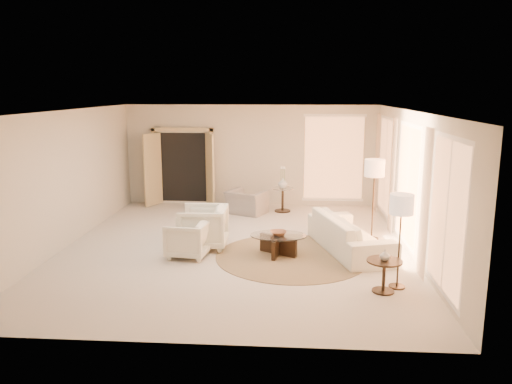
# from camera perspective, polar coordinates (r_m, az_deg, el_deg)

# --- Properties ---
(room) EXTENTS (7.04, 8.04, 2.83)m
(room) POSITION_cam_1_polar(r_m,az_deg,el_deg) (10.04, -2.44, 1.24)
(room) COLOR beige
(room) RESTS_ON ground
(windows_right) EXTENTS (0.10, 6.40, 2.40)m
(windows_right) POSITION_cam_1_polar(r_m,az_deg,el_deg) (10.35, 16.97, 0.78)
(windows_right) COLOR #FFA766
(windows_right) RESTS_ON room
(window_back_corner) EXTENTS (1.70, 0.10, 2.40)m
(window_back_corner) POSITION_cam_1_polar(r_m,az_deg,el_deg) (13.94, 8.88, 3.83)
(window_back_corner) COLOR #FFA766
(window_back_corner) RESTS_ON room
(curtains_right) EXTENTS (0.06, 5.20, 2.60)m
(curtains_right) POSITION_cam_1_polar(r_m,az_deg,el_deg) (11.21, 15.71, 1.40)
(curtains_right) COLOR beige
(curtains_right) RESTS_ON room
(french_doors) EXTENTS (1.95, 0.66, 2.16)m
(french_doors) POSITION_cam_1_polar(r_m,az_deg,el_deg) (14.13, -8.37, 2.79)
(french_doors) COLOR tan
(french_doors) RESTS_ON room
(area_rug) EXTENTS (3.22, 3.22, 0.01)m
(area_rug) POSITION_cam_1_polar(r_m,az_deg,el_deg) (9.87, 4.10, -7.33)
(area_rug) COLOR #493722
(area_rug) RESTS_ON room
(sofa) EXTENTS (1.63, 2.64, 0.72)m
(sofa) POSITION_cam_1_polar(r_m,az_deg,el_deg) (10.26, 10.67, -4.68)
(sofa) COLOR white
(sofa) RESTS_ON room
(armchair_left) EXTENTS (0.89, 0.95, 0.95)m
(armchair_left) POSITION_cam_1_polar(r_m,az_deg,el_deg) (10.33, -6.04, -3.76)
(armchair_left) COLOR white
(armchair_left) RESTS_ON room
(armchair_right) EXTENTS (0.79, 0.84, 0.78)m
(armchair_right) POSITION_cam_1_polar(r_m,az_deg,el_deg) (9.83, -7.81, -5.15)
(armchair_right) COLOR white
(armchair_right) RESTS_ON room
(accent_chair) EXTENTS (1.12, 0.96, 0.83)m
(accent_chair) POSITION_cam_1_polar(r_m,az_deg,el_deg) (13.06, -1.05, -0.71)
(accent_chair) COLOR gray
(accent_chair) RESTS_ON room
(coffee_table) EXTENTS (1.46, 1.46, 0.41)m
(coffee_table) POSITION_cam_1_polar(r_m,az_deg,el_deg) (9.88, 2.55, -5.76)
(coffee_table) COLOR black
(coffee_table) RESTS_ON room
(end_table) EXTENTS (0.57, 0.57, 0.54)m
(end_table) POSITION_cam_1_polar(r_m,az_deg,el_deg) (8.34, 14.43, -8.66)
(end_table) COLOR black
(end_table) RESTS_ON room
(side_table) EXTENTS (0.55, 0.55, 0.65)m
(side_table) POSITION_cam_1_polar(r_m,az_deg,el_deg) (13.32, 3.06, -0.60)
(side_table) COLOR black
(side_table) RESTS_ON room
(floor_lamp_near) EXTENTS (0.43, 0.43, 1.76)m
(floor_lamp_near) POSITION_cam_1_polar(r_m,az_deg,el_deg) (10.89, 13.40, 2.27)
(floor_lamp_near) COLOR black
(floor_lamp_near) RESTS_ON room
(floor_lamp_far) EXTENTS (0.38, 0.38, 1.57)m
(floor_lamp_far) POSITION_cam_1_polar(r_m,az_deg,el_deg) (8.31, 16.29, -1.84)
(floor_lamp_far) COLOR black
(floor_lamp_far) RESTS_ON room
(bowl) EXTENTS (0.37, 0.37, 0.08)m
(bowl) POSITION_cam_1_polar(r_m,az_deg,el_deg) (9.83, 2.56, -4.70)
(bowl) COLOR brown
(bowl) RESTS_ON coffee_table
(end_vase) EXTENTS (0.18, 0.18, 0.18)m
(end_vase) POSITION_cam_1_polar(r_m,az_deg,el_deg) (8.26, 14.52, -7.00)
(end_vase) COLOR silver
(end_vase) RESTS_ON end_table
(side_vase) EXTENTS (0.33, 0.33, 0.27)m
(side_vase) POSITION_cam_1_polar(r_m,az_deg,el_deg) (13.24, 3.08, 1.02)
(side_vase) COLOR silver
(side_vase) RESTS_ON side_table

